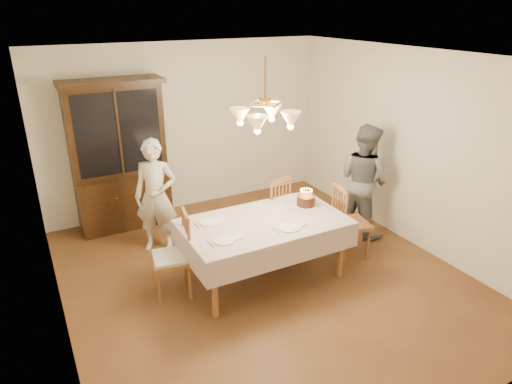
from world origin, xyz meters
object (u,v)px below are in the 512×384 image
dining_table (264,227)px  elderly_woman (156,196)px  china_hutch (119,158)px  birthday_cake (306,201)px  chair_far_side (270,214)px

dining_table → elderly_woman: 1.58m
china_hutch → birthday_cake: 2.79m
china_hutch → elderly_woman: china_hutch is taller
chair_far_side → elderly_woman: elderly_woman is taller
dining_table → chair_far_side: size_ratio=1.90×
china_hutch → elderly_woman: 1.03m
elderly_woman → birthday_cake: elderly_woman is taller
chair_far_side → elderly_woman: bearing=158.0°
elderly_woman → birthday_cake: 1.95m
dining_table → chair_far_side: chair_far_side is taller
elderly_woman → dining_table: bearing=-23.4°
china_hutch → chair_far_side: 2.31m
birthday_cake → elderly_woman: bearing=143.5°
birthday_cake → china_hutch: bearing=130.1°
chair_far_side → birthday_cake: chair_far_side is taller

